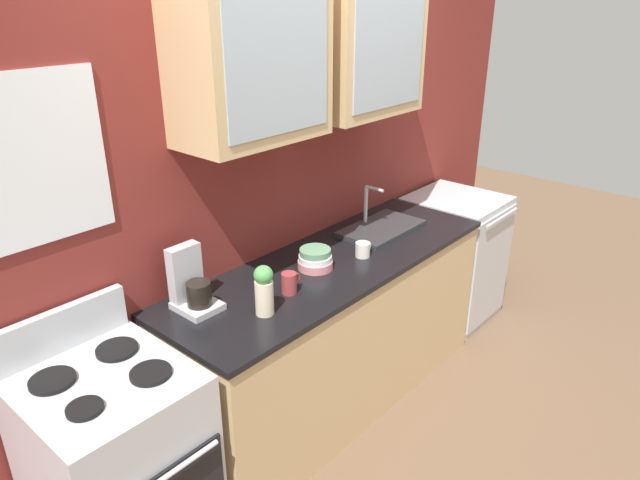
{
  "coord_description": "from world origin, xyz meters",
  "views": [
    {
      "loc": [
        -2.13,
        -1.76,
        2.22
      ],
      "look_at": [
        -0.12,
        0.0,
        1.05
      ],
      "focal_mm": 32.45,
      "sensor_mm": 36.0,
      "label": 1
    }
  ],
  "objects_px": {
    "vase": "(264,290)",
    "bowl_stack": "(315,259)",
    "sink_faucet": "(381,228)",
    "cup_near_bowls": "(290,283)",
    "stove_range": "(119,469)",
    "dishwasher": "(452,257)",
    "coffee_maker": "(192,286)",
    "cup_near_sink": "(363,249)"
  },
  "relations": [
    {
      "from": "dishwasher",
      "to": "sink_faucet",
      "type": "bearing_deg",
      "value": 176.01
    },
    {
      "from": "vase",
      "to": "dishwasher",
      "type": "xyz_separation_m",
      "value": [
        1.94,
        0.11,
        -0.57
      ]
    },
    {
      "from": "stove_range",
      "to": "dishwasher",
      "type": "relative_size",
      "value": 1.2
    },
    {
      "from": "coffee_maker",
      "to": "dishwasher",
      "type": "bearing_deg",
      "value": -4.75
    },
    {
      "from": "cup_near_sink",
      "to": "bowl_stack",
      "type": "bearing_deg",
      "value": 160.6
    },
    {
      "from": "cup_near_sink",
      "to": "coffee_maker",
      "type": "distance_m",
      "value": 0.97
    },
    {
      "from": "dishwasher",
      "to": "coffee_maker",
      "type": "xyz_separation_m",
      "value": [
        -2.12,
        0.18,
        0.56
      ]
    },
    {
      "from": "sink_faucet",
      "to": "cup_near_bowls",
      "type": "bearing_deg",
      "value": -172.54
    },
    {
      "from": "coffee_maker",
      "to": "sink_faucet",
      "type": "bearing_deg",
      "value": -5.24
    },
    {
      "from": "stove_range",
      "to": "cup_near_sink",
      "type": "distance_m",
      "value": 1.56
    },
    {
      "from": "coffee_maker",
      "to": "cup_near_bowls",
      "type": "bearing_deg",
      "value": -31.73
    },
    {
      "from": "sink_faucet",
      "to": "cup_near_bowls",
      "type": "distance_m",
      "value": 0.91
    },
    {
      "from": "stove_range",
      "to": "vase",
      "type": "distance_m",
      "value": 0.92
    },
    {
      "from": "vase",
      "to": "bowl_stack",
      "type": "bearing_deg",
      "value": 15.25
    },
    {
      "from": "dishwasher",
      "to": "cup_near_sink",
      "type": "bearing_deg",
      "value": -176.37
    },
    {
      "from": "stove_range",
      "to": "dishwasher",
      "type": "xyz_separation_m",
      "value": [
        2.66,
        -0.0,
        -0.01
      ]
    },
    {
      "from": "bowl_stack",
      "to": "cup_near_bowls",
      "type": "bearing_deg",
      "value": -163.34
    },
    {
      "from": "sink_faucet",
      "to": "cup_near_sink",
      "type": "distance_m",
      "value": 0.38
    },
    {
      "from": "sink_faucet",
      "to": "vase",
      "type": "height_order",
      "value": "sink_faucet"
    },
    {
      "from": "bowl_stack",
      "to": "dishwasher",
      "type": "height_order",
      "value": "bowl_stack"
    },
    {
      "from": "vase",
      "to": "cup_near_sink",
      "type": "relative_size",
      "value": 2.09
    },
    {
      "from": "dishwasher",
      "to": "bowl_stack",
      "type": "bearing_deg",
      "value": 179.13
    },
    {
      "from": "coffee_maker",
      "to": "cup_near_sink",
      "type": "bearing_deg",
      "value": -15.05
    },
    {
      "from": "bowl_stack",
      "to": "cup_near_sink",
      "type": "relative_size",
      "value": 1.62
    },
    {
      "from": "bowl_stack",
      "to": "vase",
      "type": "relative_size",
      "value": 0.77
    },
    {
      "from": "cup_near_bowls",
      "to": "dishwasher",
      "type": "distance_m",
      "value": 1.81
    },
    {
      "from": "sink_faucet",
      "to": "dishwasher",
      "type": "bearing_deg",
      "value": -3.99
    },
    {
      "from": "stove_range",
      "to": "vase",
      "type": "relative_size",
      "value": 4.59
    },
    {
      "from": "cup_near_sink",
      "to": "dishwasher",
      "type": "height_order",
      "value": "cup_near_sink"
    },
    {
      "from": "sink_faucet",
      "to": "dishwasher",
      "type": "relative_size",
      "value": 0.58
    },
    {
      "from": "sink_faucet",
      "to": "coffee_maker",
      "type": "relative_size",
      "value": 1.79
    },
    {
      "from": "cup_near_bowls",
      "to": "coffee_maker",
      "type": "bearing_deg",
      "value": 148.27
    },
    {
      "from": "stove_range",
      "to": "cup_near_sink",
      "type": "xyz_separation_m",
      "value": [
        1.48,
        -0.08,
        0.48
      ]
    },
    {
      "from": "sink_faucet",
      "to": "coffee_maker",
      "type": "bearing_deg",
      "value": 174.76
    },
    {
      "from": "vase",
      "to": "cup_near_bowls",
      "type": "height_order",
      "value": "vase"
    },
    {
      "from": "cup_near_bowls",
      "to": "dishwasher",
      "type": "bearing_deg",
      "value": 1.99
    },
    {
      "from": "stove_range",
      "to": "bowl_stack",
      "type": "height_order",
      "value": "stove_range"
    },
    {
      "from": "cup_near_sink",
      "to": "cup_near_bowls",
      "type": "height_order",
      "value": "cup_near_bowls"
    },
    {
      "from": "cup_near_sink",
      "to": "cup_near_bowls",
      "type": "relative_size",
      "value": 1.01
    },
    {
      "from": "sink_faucet",
      "to": "dishwasher",
      "type": "height_order",
      "value": "sink_faucet"
    },
    {
      "from": "bowl_stack",
      "to": "cup_near_sink",
      "type": "xyz_separation_m",
      "value": [
        0.28,
        -0.1,
        -0.01
      ]
    },
    {
      "from": "sink_faucet",
      "to": "vase",
      "type": "distance_m",
      "value": 1.13
    }
  ]
}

